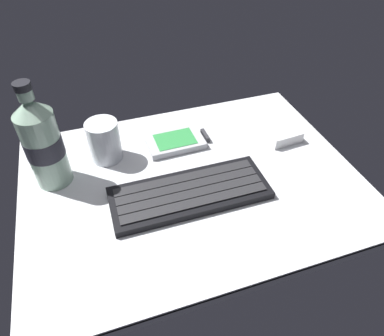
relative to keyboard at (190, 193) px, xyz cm
name	(u,v)px	position (x,y,z in cm)	size (l,w,h in cm)	color
ground_plane	(192,184)	(1.74, 3.72, -1.79)	(64.00, 48.00, 2.80)	silver
keyboard	(190,193)	(0.00, 0.00, 0.00)	(29.07, 11.18, 1.70)	black
handheld_device	(178,141)	(2.40, 15.45, -0.08)	(12.91, 7.83, 1.50)	#B7BABF
juice_cup	(104,142)	(-12.79, 15.82, 3.10)	(6.40, 6.40, 8.50)	silver
water_bottle	(43,143)	(-23.26, 12.29, 8.20)	(6.73, 6.73, 20.80)	#9EC1A8
charger_block	(282,135)	(24.53, 9.83, 0.39)	(7.00, 5.60, 2.40)	white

